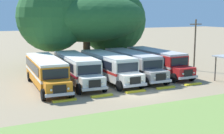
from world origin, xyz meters
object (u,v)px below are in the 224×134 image
object	(u,v)px
broad_shade_tree	(87,18)
parked_bus_slot_0	(46,71)
parked_bus_slot_3	(132,63)
parked_bus_slot_4	(156,61)
parked_bus_slot_1	(76,67)
utility_pole	(195,43)
parked_bus_slot_2	(108,66)

from	to	relation	value
broad_shade_tree	parked_bus_slot_0	bearing A→B (deg)	-130.11
parked_bus_slot_3	parked_bus_slot_4	size ratio (longest dim) A/B	1.00
parked_bus_slot_1	utility_pole	xyz separation A→B (m)	(15.61, 0.02, 1.84)
parked_bus_slot_0	parked_bus_slot_4	world-z (taller)	same
parked_bus_slot_3	parked_bus_slot_2	bearing A→B (deg)	-82.99
parked_bus_slot_3	utility_pole	size ratio (longest dim) A/B	1.71
parked_bus_slot_2	broad_shade_tree	bearing A→B (deg)	170.86
parked_bus_slot_2	parked_bus_slot_1	bearing A→B (deg)	-96.47
parked_bus_slot_0	broad_shade_tree	size ratio (longest dim) A/B	0.58
parked_bus_slot_4	parked_bus_slot_1	bearing A→B (deg)	-88.83
parked_bus_slot_1	broad_shade_tree	size ratio (longest dim) A/B	0.58
parked_bus_slot_1	parked_bus_slot_3	bearing A→B (deg)	93.16
parked_bus_slot_2	parked_bus_slot_0	bearing A→B (deg)	-88.54
broad_shade_tree	utility_pole	bearing A→B (deg)	-41.63
parked_bus_slot_2	parked_bus_slot_4	size ratio (longest dim) A/B	1.00
parked_bus_slot_0	utility_pole	xyz separation A→B (m)	(18.93, 0.57, 1.84)
parked_bus_slot_3	utility_pole	world-z (taller)	utility_pole
parked_bus_slot_3	broad_shade_tree	size ratio (longest dim) A/B	0.57
parked_bus_slot_0	broad_shade_tree	distance (m)	13.90
parked_bus_slot_4	broad_shade_tree	bearing A→B (deg)	-151.72
parked_bus_slot_3	broad_shade_tree	bearing A→B (deg)	-169.01
parked_bus_slot_0	parked_bus_slot_3	bearing A→B (deg)	96.69
broad_shade_tree	utility_pole	xyz separation A→B (m)	(10.55, -9.38, -3.08)
parked_bus_slot_1	parked_bus_slot_2	distance (m)	3.46
parked_bus_slot_4	utility_pole	size ratio (longest dim) A/B	1.70
parked_bus_slot_4	utility_pole	distance (m)	5.87
parked_bus_slot_4	broad_shade_tree	size ratio (longest dim) A/B	0.57
utility_pole	parked_bus_slot_1	bearing A→B (deg)	-179.92
broad_shade_tree	parked_bus_slot_1	bearing A→B (deg)	-118.31
parked_bus_slot_3	utility_pole	bearing A→B (deg)	92.72
parked_bus_slot_0	parked_bus_slot_1	bearing A→B (deg)	103.58
parked_bus_slot_4	utility_pole	bearing A→B (deg)	87.20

